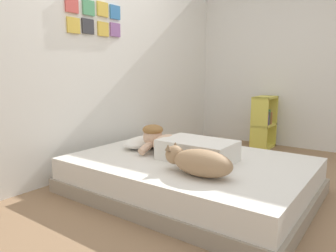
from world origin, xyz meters
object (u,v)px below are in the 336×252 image
Objects in this scene: dog at (199,162)px; bookshelf at (264,122)px; person_lying at (184,146)px; cell_phone at (190,156)px; coffee_cup at (169,146)px; pillow at (144,142)px; bed at (189,175)px.

dog is 2.46m from bookshelf.
person_lying is 6.57× the size of cell_phone.
dog reaches higher than coffee_cup.
pillow is at bearing 100.04° from coffee_cup.
bookshelf reaches higher than person_lying.
dog is 0.56m from cell_phone.
dog is (-0.45, -0.91, 0.05)m from pillow.
person_lying is at bearing 45.66° from dog.
coffee_cup is at bearing -79.96° from pillow.
dog reaches higher than bed.
bookshelf reaches higher than dog.
dog is at bearing -128.12° from coffee_cup.
person_lying is 1.60× the size of dog.
dog is at bearing -139.81° from bed.
pillow reaches higher than cell_phone.
person_lying is 0.13m from cell_phone.
cell_phone is (-0.02, -0.57, -0.05)m from pillow.
dog reaches higher than pillow.
bed is 2.09m from bookshelf.
dog is 0.82m from coffee_cup.
pillow is 0.57m from person_lying.
bed is at bearing -178.82° from bookshelf.
pillow is 0.28m from coffee_cup.
bookshelf is at bearing -0.21° from person_lying.
person_lying is at bearing 169.94° from cell_phone.
coffee_cup is 0.89× the size of cell_phone.
pillow is 0.90× the size of dog.
person_lying is (-0.11, -0.56, 0.05)m from pillow.
person_lying is 0.33m from coffee_cup.
cell_phone is at bearing -10.06° from person_lying.
pillow is at bearing 63.57° from dog.
cell_phone is at bearing 38.40° from dog.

